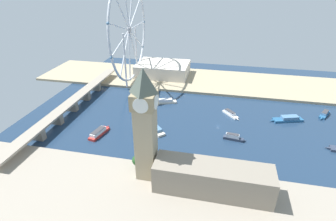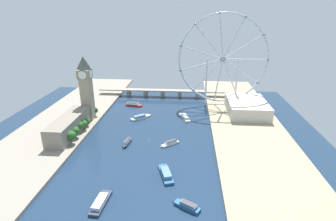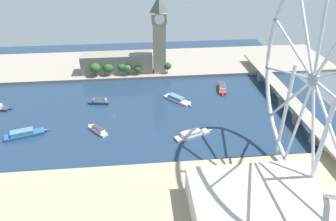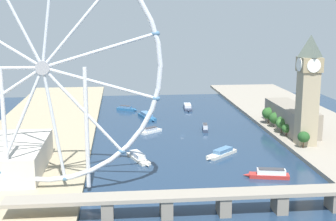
% 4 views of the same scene
% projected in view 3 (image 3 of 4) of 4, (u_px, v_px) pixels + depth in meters
% --- Properties ---
extents(ground_plane, '(407.19, 407.19, 0.00)m').
position_uv_depth(ground_plane, '(114.00, 115.00, 280.46)').
color(ground_plane, '#1E334C').
extents(riverbank_left, '(90.00, 520.00, 3.00)m').
position_uv_depth(riverbank_left, '(119.00, 64.00, 381.52)').
color(riverbank_left, gray).
rests_on(riverbank_left, ground_plane).
extents(riverbank_right, '(90.00, 520.00, 3.00)m').
position_uv_depth(riverbank_right, '(103.00, 220.00, 177.89)').
color(riverbank_right, tan).
rests_on(riverbank_right, ground_plane).
extents(clock_tower, '(16.54, 16.54, 82.78)m').
position_uv_depth(clock_tower, '(159.00, 34.00, 336.44)').
color(clock_tower, tan).
rests_on(clock_tower, riverbank_left).
extents(parliament_block, '(22.00, 79.52, 20.77)m').
position_uv_depth(parliament_block, '(117.00, 62.00, 354.21)').
color(parliament_block, gray).
rests_on(parliament_block, riverbank_left).
extents(tree_row_embankment, '(13.75, 90.33, 14.77)m').
position_uv_depth(tree_row_embankment, '(119.00, 68.00, 345.70)').
color(tree_row_embankment, '#513823').
rests_on(tree_row_embankment, riverbank_left).
extents(ferris_wheel, '(131.91, 3.20, 134.46)m').
position_uv_depth(ferris_wheel, '(313.00, 80.00, 174.91)').
color(ferris_wheel, silver).
rests_on(ferris_wheel, riverbank_right).
extents(riverside_hall, '(52.89, 73.48, 17.43)m').
position_uv_depth(riverside_hall, '(257.00, 206.00, 173.27)').
color(riverside_hall, beige).
rests_on(riverside_hall, riverbank_right).
extents(river_bridge, '(219.19, 12.53, 11.82)m').
position_uv_depth(river_bridge, '(287.00, 98.00, 289.70)').
color(river_bridge, gray).
rests_on(river_bridge, ground_plane).
extents(tour_boat_0, '(21.18, 18.61, 4.93)m').
position_uv_depth(tour_boat_0, '(98.00, 130.00, 256.51)').
color(tour_boat_0, white).
rests_on(tour_boat_0, ground_plane).
extents(tour_boat_1, '(6.76, 21.40, 6.21)m').
position_uv_depth(tour_boat_1, '(99.00, 102.00, 296.82)').
color(tour_boat_1, '#2D384C').
rests_on(tour_boat_1, ground_plane).
extents(tour_boat_3, '(29.06, 11.90, 5.85)m').
position_uv_depth(tour_boat_3, '(222.00, 88.00, 323.06)').
color(tour_boat_3, '#B22D28').
rests_on(tour_boat_3, ground_plane).
extents(tour_boat_4, '(16.17, 33.49, 5.14)m').
position_uv_depth(tour_boat_4, '(192.00, 134.00, 250.77)').
color(tour_boat_4, beige).
rests_on(tour_boat_4, ground_plane).
extents(tour_boat_6, '(27.73, 26.28, 4.99)m').
position_uv_depth(tour_boat_6, '(177.00, 99.00, 302.35)').
color(tour_boat_6, beige).
rests_on(tour_boat_6, ground_plane).
extents(tour_boat_7, '(17.07, 35.48, 5.56)m').
position_uv_depth(tour_boat_7, '(24.00, 134.00, 251.22)').
color(tour_boat_7, '#235684').
rests_on(tour_boat_7, ground_plane).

